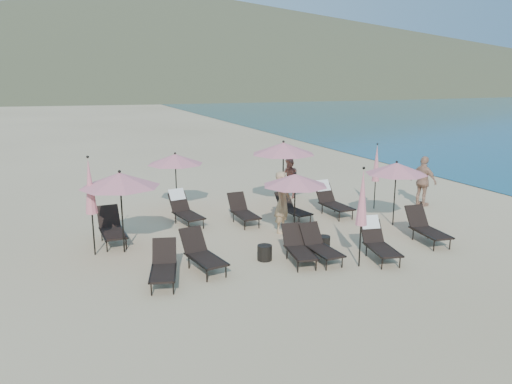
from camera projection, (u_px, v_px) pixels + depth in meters
name	position (u px, v px, depth m)	size (l,w,h in m)	color
ground	(338.00, 256.00, 13.41)	(800.00, 800.00, 0.00)	#D6BA8C
volcanic_headland	(182.00, 39.00, 306.49)	(690.00, 690.00, 55.00)	brown
lounger_0	(164.00, 266.00, 11.65)	(0.96, 1.63, 0.88)	black
lounger_1	(202.00, 253.00, 12.39)	(0.89, 1.71, 0.93)	black
lounger_2	(298.00, 247.00, 12.94)	(0.80, 1.58, 0.87)	black
lounger_3	(320.00, 245.00, 13.05)	(0.62, 1.51, 0.86)	black
lounger_4	(378.00, 240.00, 13.22)	(0.87, 1.68, 1.00)	black
lounger_5	(426.00, 227.00, 14.47)	(0.80, 1.70, 0.94)	black
lounger_6	(112.00, 228.00, 14.43)	(0.70, 1.69, 0.96)	black
lounger_7	(184.00, 209.00, 16.27)	(0.90, 1.76, 1.05)	black
lounger_8	(243.00, 211.00, 16.32)	(0.65, 1.59, 0.91)	black
lounger_9	(292.00, 208.00, 16.75)	(0.82, 1.56, 0.85)	black
lounger_10	(331.00, 200.00, 17.37)	(0.73, 1.79, 1.09)	black
umbrella_open_0	(120.00, 180.00, 13.26)	(2.14, 2.14, 2.30)	black
umbrella_open_1	(295.00, 180.00, 14.32)	(1.91, 1.91, 2.05)	black
umbrella_open_2	(396.00, 168.00, 15.77)	(1.97, 1.97, 2.12)	black
umbrella_open_3	(175.00, 159.00, 17.45)	(1.98, 1.98, 2.13)	black
umbrella_open_4	(283.00, 148.00, 17.80)	(2.31, 2.31, 2.48)	black
umbrella_closed_0	(362.00, 198.00, 12.29)	(0.30, 0.30, 2.58)	black
umbrella_closed_1	(376.00, 163.00, 17.82)	(0.28, 0.28, 2.40)	black
umbrella_closed_2	(90.00, 187.00, 13.09)	(0.32, 0.32, 2.72)	black
side_table_0	(265.00, 253.00, 13.09)	(0.39, 0.39, 0.41)	black
side_table_1	(323.00, 243.00, 13.81)	(0.37, 0.37, 0.41)	black
beachgoer_a	(283.00, 202.00, 15.29)	(0.70, 0.46, 1.91)	tan
beachgoer_b	(290.00, 178.00, 19.64)	(0.76, 0.60, 1.57)	#B06C5A
beachgoer_c	(423.00, 181.00, 18.40)	(1.09, 0.45, 1.86)	tan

